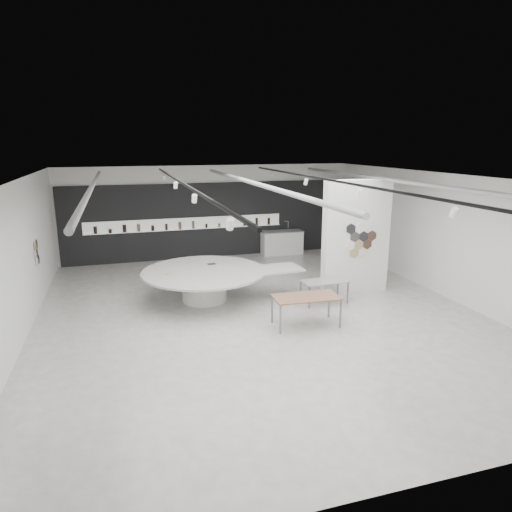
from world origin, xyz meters
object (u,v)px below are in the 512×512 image
object	(u,v)px
sample_table_stone	(324,283)
kitchen_counter	(282,242)
display_island	(207,281)
sample_table_wood	(306,299)
partition_column	(356,237)

from	to	relation	value
sample_table_stone	kitchen_counter	distance (m)	6.25
display_island	sample_table_wood	size ratio (longest dim) A/B	2.84
sample_table_wood	kitchen_counter	distance (m)	7.93
partition_column	kitchen_counter	xyz separation A→B (m)	(-0.47, 5.51, -1.29)
kitchen_counter	sample_table_stone	bearing A→B (deg)	-97.03
partition_column	display_island	size ratio (longest dim) A/B	0.72
kitchen_counter	partition_column	bearing A→B (deg)	-83.98
partition_column	sample_table_wood	distance (m)	3.51
sample_table_stone	kitchen_counter	size ratio (longest dim) A/B	0.77
sample_table_wood	sample_table_stone	distance (m)	1.90
sample_table_stone	display_island	bearing A→B (deg)	159.41
partition_column	display_island	distance (m)	4.86
sample_table_stone	kitchen_counter	xyz separation A→B (m)	(0.89, 6.19, -0.12)
partition_column	sample_table_stone	distance (m)	1.92
kitchen_counter	display_island	bearing A→B (deg)	-129.30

